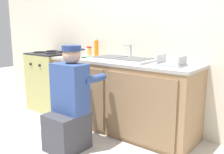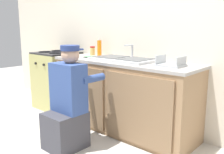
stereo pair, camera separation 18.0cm
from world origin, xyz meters
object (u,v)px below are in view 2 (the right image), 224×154
Objects in this scene: cell_phone at (89,57)px; water_glass at (77,53)px; soap_bottle_orange at (99,48)px; sink_double_basin at (123,59)px; plumber_person at (67,106)px; dish_rack_tray at (171,64)px; spice_bottle_pepper at (76,54)px; stove_range at (57,80)px; condiment_jar at (92,51)px.

cell_phone is 1.40× the size of water_glass.
soap_bottle_orange reaches higher than water_glass.
sink_double_basin is 0.90m from plumber_person.
cell_phone is at bearing -179.06° from dish_rack_tray.
spice_bottle_pepper is at bearing -163.10° from sink_double_basin.
plumber_person is at bearing -47.45° from water_glass.
soap_bottle_orange reaches higher than dish_rack_tray.
cell_phone is at bearing 13.93° from water_glass.
dish_rack_tray is (2.02, -0.02, 0.46)m from stove_range.
water_glass is (-0.62, 0.68, 0.48)m from plumber_person.
water_glass is 0.95× the size of spice_bottle_pepper.
spice_bottle_pepper is (0.07, -0.37, -0.01)m from condiment_jar.
spice_bottle_pepper is at bearing -79.93° from condiment_jar.
spice_bottle_pepper is at bearing -122.42° from cell_phone.
sink_double_basin is at bearing -16.71° from soap_bottle_orange.
dish_rack_tray is at bearing -0.69° from stove_range.
water_glass is at bearing 132.55° from plumber_person.
stove_range is 0.92m from cell_phone.
water_glass is at bearing -97.03° from condiment_jar.
condiment_jar is 0.15m from soap_bottle_orange.
sink_double_basin is 8.00× the size of water_glass.
dish_rack_tray is at bearing 0.94° from cell_phone.
condiment_jar is (0.64, 0.18, 0.50)m from stove_range.
spice_bottle_pepper is (0.71, -0.20, 0.49)m from stove_range.
spice_bottle_pepper is at bearing -15.51° from stove_range.
condiment_jar is 0.51× the size of soap_bottle_orange.
water_glass is (-0.75, -0.10, 0.03)m from sink_double_basin.
dish_rack_tray is at bearing 7.42° from spice_bottle_pepper.
sink_double_basin is at bearing 177.70° from dish_rack_tray.
spice_bottle_pepper is (-0.10, -0.15, 0.04)m from cell_phone.
sink_double_basin is 0.74m from condiment_jar.
dish_rack_tray is 2.67× the size of spice_bottle_pepper.
soap_bottle_orange is (-0.57, 0.17, 0.09)m from sink_double_basin.
plumber_person is at bearing -58.18° from condiment_jar.
soap_bottle_orange is (0.18, 0.27, 0.06)m from water_glass.
water_glass is at bearing -8.73° from stove_range.
soap_bottle_orange is (0.79, 0.17, 0.55)m from stove_range.
stove_range is 6.54× the size of cell_phone.
plumber_person is 1.22m from condiment_jar.
spice_bottle_pepper reaches higher than water_glass.
stove_range is 7.15× the size of condiment_jar.
plumber_person is 3.94× the size of dish_rack_tray.
soap_bottle_orange reaches higher than plumber_person.
plumber_person is 10.52× the size of spice_bottle_pepper.
cell_phone is (-0.43, 0.73, 0.43)m from plumber_person.
sink_double_basin is 3.20× the size of soap_bottle_orange.
cell_phone is at bearing -53.88° from condiment_jar.
condiment_jar is 1.22× the size of spice_bottle_pepper.
water_glass is at bearing -123.97° from soap_bottle_orange.
condiment_jar is at bearing 126.12° from cell_phone.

